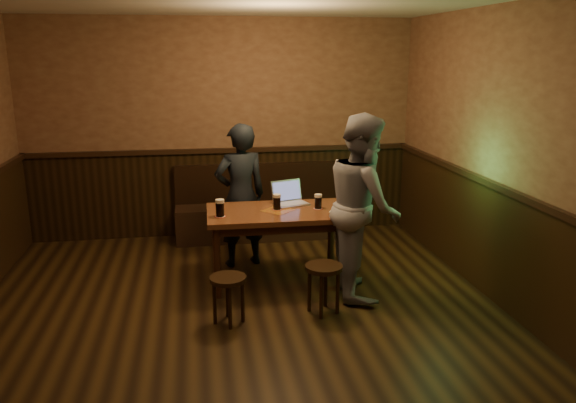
# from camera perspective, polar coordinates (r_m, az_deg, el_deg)

# --- Properties ---
(room) EXTENTS (5.04, 6.04, 2.84)m
(room) POSITION_cam_1_polar(r_m,az_deg,el_deg) (4.67, -4.90, 0.55)
(room) COLOR black
(room) RESTS_ON ground
(bench) EXTENTS (2.20, 0.50, 0.95)m
(bench) POSITION_cam_1_polar(r_m,az_deg,el_deg) (7.38, -2.77, -1.24)
(bench) COLOR black
(bench) RESTS_ON ground
(pub_table) EXTENTS (1.47, 0.86, 0.78)m
(pub_table) POSITION_cam_1_polar(r_m,az_deg,el_deg) (5.82, -1.03, -1.88)
(pub_table) COLOR #572B19
(pub_table) RESTS_ON ground
(stool_left) EXTENTS (0.33, 0.33, 0.44)m
(stool_left) POSITION_cam_1_polar(r_m,az_deg,el_deg) (5.05, -6.10, -8.54)
(stool_left) COLOR black
(stool_left) RESTS_ON ground
(stool_right) EXTENTS (0.45, 0.45, 0.47)m
(stool_right) POSITION_cam_1_polar(r_m,az_deg,el_deg) (5.21, 3.65, -7.45)
(stool_right) COLOR black
(stool_right) RESTS_ON ground
(pint_left) EXTENTS (0.11, 0.11, 0.18)m
(pint_left) POSITION_cam_1_polar(r_m,az_deg,el_deg) (5.59, -6.93, -0.66)
(pint_left) COLOR maroon
(pint_left) RESTS_ON pub_table
(pint_mid) EXTENTS (0.11, 0.11, 0.17)m
(pint_mid) POSITION_cam_1_polar(r_m,az_deg,el_deg) (5.80, -1.13, -0.04)
(pint_mid) COLOR maroon
(pint_mid) RESTS_ON pub_table
(pint_right) EXTENTS (0.10, 0.10, 0.16)m
(pint_right) POSITION_cam_1_polar(r_m,az_deg,el_deg) (5.84, 3.08, 0.01)
(pint_right) COLOR maroon
(pint_right) RESTS_ON pub_table
(laptop) EXTENTS (0.41, 0.37, 0.25)m
(laptop) POSITION_cam_1_polar(r_m,az_deg,el_deg) (6.03, 0.13, 0.36)
(laptop) COLOR silver
(laptop) RESTS_ON pub_table
(menu) EXTENTS (0.27, 0.24, 0.00)m
(menu) POSITION_cam_1_polar(r_m,az_deg,el_deg) (5.78, 5.42, -0.99)
(menu) COLOR silver
(menu) RESTS_ON pub_table
(person_suit) EXTENTS (0.66, 0.51, 1.62)m
(person_suit) POSITION_cam_1_polar(r_m,az_deg,el_deg) (6.29, -4.84, 0.61)
(person_suit) COLOR black
(person_suit) RESTS_ON ground
(person_grey) EXTENTS (0.77, 0.95, 1.81)m
(person_grey) POSITION_cam_1_polar(r_m,az_deg,el_deg) (5.54, 7.65, -0.42)
(person_grey) COLOR gray
(person_grey) RESTS_ON ground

